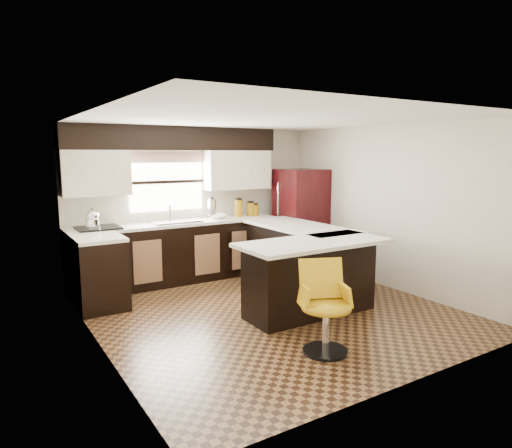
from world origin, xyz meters
TOP-DOWN VIEW (x-y plane):
  - floor at (0.00, 0.00)m, footprint 4.40×4.40m
  - ceiling at (0.00, 0.00)m, footprint 4.40×4.40m
  - wall_back at (0.00, 2.20)m, footprint 4.40×0.00m
  - wall_front at (0.00, -2.20)m, footprint 4.40×0.00m
  - wall_left at (-2.10, 0.00)m, footprint 0.00×4.40m
  - wall_right at (2.10, 0.00)m, footprint 0.00×4.40m
  - base_cab_back at (-0.45, 1.90)m, footprint 3.30×0.60m
  - base_cab_left at (-1.80, 1.25)m, footprint 0.60×0.70m
  - counter_back at (-0.45, 1.90)m, footprint 3.30×0.60m
  - counter_left at (-1.80, 1.25)m, footprint 0.60×0.70m
  - soffit at (-0.40, 2.03)m, footprint 3.40×0.35m
  - upper_cab_left at (-1.62, 2.03)m, footprint 0.94×0.35m
  - upper_cab_right at (0.68, 2.03)m, footprint 1.14×0.35m
  - window_pane at (-0.50, 2.18)m, footprint 1.20×0.02m
  - valance at (-0.50, 2.14)m, footprint 1.30×0.06m
  - sink at (-0.50, 1.88)m, footprint 0.75×0.45m
  - dishwasher at (0.55, 1.61)m, footprint 0.58×0.03m
  - cooktop at (-1.65, 1.88)m, footprint 0.58×0.50m
  - peninsula_long at (0.90, 0.62)m, footprint 0.60×1.95m
  - peninsula_return at (0.38, -0.35)m, footprint 1.65×0.60m
  - counter_pen_long at (0.95, 0.62)m, footprint 0.84×1.95m
  - counter_pen_return at (0.35, -0.44)m, footprint 1.89×0.84m
  - refrigerator at (1.71, 1.60)m, footprint 0.74×0.71m
  - bar_chair at (-0.21, -1.33)m, footprint 0.65×0.65m
  - kettle at (-1.72, 1.88)m, footprint 0.20×0.20m
  - percolator at (0.15, 1.90)m, footprint 0.13×0.13m
  - mixing_bowl at (0.24, 1.90)m, footprint 0.33×0.33m
  - canister_large at (0.65, 1.92)m, footprint 0.14×0.14m
  - canister_med at (0.88, 1.92)m, footprint 0.13×0.13m
  - canister_small at (0.97, 1.92)m, footprint 0.14×0.14m

SIDE VIEW (x-z plane):
  - floor at x=0.00m, z-range 0.00..0.00m
  - dishwasher at x=0.55m, z-range 0.04..0.82m
  - base_cab_back at x=-0.45m, z-range 0.00..0.90m
  - base_cab_left at x=-1.80m, z-range 0.00..0.90m
  - peninsula_long at x=0.90m, z-range 0.00..0.90m
  - peninsula_return at x=0.38m, z-range 0.00..0.90m
  - bar_chair at x=-0.21m, z-range 0.00..0.93m
  - refrigerator at x=1.71m, z-range 0.00..1.73m
  - counter_back at x=-0.45m, z-range 0.90..0.94m
  - counter_left at x=-1.80m, z-range 0.90..0.94m
  - counter_pen_long at x=0.95m, z-range 0.90..0.94m
  - counter_pen_return at x=0.35m, z-range 0.90..0.94m
  - cooktop at x=-1.65m, z-range 0.94..0.97m
  - sink at x=-0.50m, z-range 0.95..0.98m
  - mixing_bowl at x=0.24m, z-range 0.95..1.01m
  - canister_small at x=0.97m, z-range 0.95..1.12m
  - canister_med at x=0.88m, z-range 0.95..1.16m
  - canister_large at x=0.65m, z-range 0.95..1.23m
  - kettle at x=-1.72m, z-range 0.97..1.24m
  - percolator at x=0.15m, z-range 0.95..1.27m
  - wall_back at x=0.00m, z-range -1.00..3.40m
  - wall_front at x=0.00m, z-range -1.00..3.40m
  - wall_left at x=-2.10m, z-range -1.00..3.40m
  - wall_right at x=2.10m, z-range -1.00..3.40m
  - window_pane at x=-0.50m, z-range 1.10..2.00m
  - upper_cab_left at x=-1.62m, z-range 1.40..2.04m
  - upper_cab_right at x=0.68m, z-range 1.40..2.04m
  - valance at x=-0.50m, z-range 1.85..2.03m
  - soffit at x=-0.40m, z-range 2.04..2.40m
  - ceiling at x=0.00m, z-range 2.40..2.40m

